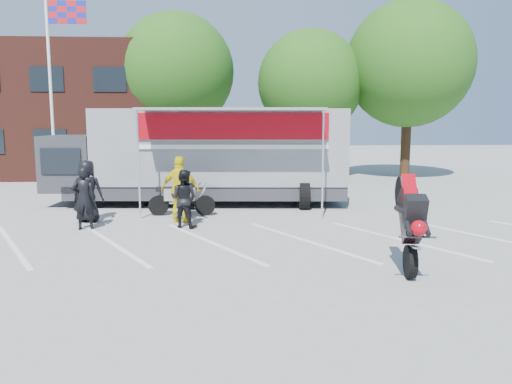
{
  "coord_description": "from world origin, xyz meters",
  "views": [
    {
      "loc": [
        0.59,
        -11.13,
        2.98
      ],
      "look_at": [
        1.31,
        0.68,
        1.3
      ],
      "focal_mm": 35.0,
      "sensor_mm": 36.0,
      "label": 1
    }
  ],
  "objects": [
    {
      "name": "ground",
      "position": [
        0.0,
        0.0,
        0.0
      ],
      "size": [
        100.0,
        100.0,
        0.0
      ],
      "primitive_type": "plane",
      "color": "#989893",
      "rests_on": "ground"
    },
    {
      "name": "parking_bay_lines",
      "position": [
        0.0,
        1.0,
        0.01
      ],
      "size": [
        18.09,
        13.33,
        0.01
      ],
      "primitive_type": "cube",
      "rotation": [
        0.0,
        0.0,
        0.52
      ],
      "color": "white",
      "rests_on": "ground"
    },
    {
      "name": "office_building",
      "position": [
        -10.0,
        18.0,
        3.5
      ],
      "size": [
        18.0,
        8.0,
        7.0
      ],
      "primitive_type": "cube",
      "color": "#4F2219",
      "rests_on": "ground"
    },
    {
      "name": "flagpole",
      "position": [
        -6.24,
        10.0,
        5.05
      ],
      "size": [
        1.61,
        0.12,
        8.0
      ],
      "color": "white",
      "rests_on": "ground"
    },
    {
      "name": "tree_left",
      "position": [
        -2.0,
        16.0,
        5.57
      ],
      "size": [
        6.12,
        6.12,
        8.64
      ],
      "color": "#382314",
      "rests_on": "ground"
    },
    {
      "name": "tree_mid",
      "position": [
        5.0,
        15.0,
        4.94
      ],
      "size": [
        5.44,
        5.44,
        7.68
      ],
      "color": "#382314",
      "rests_on": "ground"
    },
    {
      "name": "tree_right",
      "position": [
        10.0,
        14.5,
        5.88
      ],
      "size": [
        6.46,
        6.46,
        9.12
      ],
      "color": "#382314",
      "rests_on": "ground"
    },
    {
      "name": "transporter_truck",
      "position": [
        -0.07,
        6.8,
        0.0
      ],
      "size": [
        11.03,
        5.88,
        3.4
      ],
      "primitive_type": null,
      "rotation": [
        0.0,
        0.0,
        -0.07
      ],
      "color": "gray",
      "rests_on": "ground"
    },
    {
      "name": "parked_motorcycle",
      "position": [
        -0.82,
        4.65,
        0.0
      ],
      "size": [
        2.2,
        0.84,
        1.13
      ],
      "primitive_type": null,
      "rotation": [
        0.0,
        0.0,
        1.51
      ],
      "color": "#A6A6AA",
      "rests_on": "ground"
    },
    {
      "name": "stunt_bike_rider",
      "position": [
        4.17,
        -1.45,
        0.0
      ],
      "size": [
        1.08,
        1.89,
        2.11
      ],
      "primitive_type": null,
      "rotation": [
        0.0,
        0.0,
        -0.13
      ],
      "color": "black",
      "rests_on": "ground"
    },
    {
      "name": "spectator_leather_a",
      "position": [
        -3.53,
        3.81,
        0.93
      ],
      "size": [
        0.95,
        0.65,
        1.85
      ],
      "primitive_type": "imported",
      "rotation": [
        0.0,
        0.0,
        3.07
      ],
      "color": "black",
      "rests_on": "ground"
    },
    {
      "name": "spectator_leather_b",
      "position": [
        -3.33,
        2.73,
        0.87
      ],
      "size": [
        0.68,
        0.49,
        1.75
      ],
      "primitive_type": "imported",
      "rotation": [
        0.0,
        0.0,
        3.25
      ],
      "color": "black",
      "rests_on": "ground"
    },
    {
      "name": "spectator_leather_c",
      "position": [
        -0.6,
        2.82,
        0.82
      ],
      "size": [
        0.97,
        0.87,
        1.65
      ],
      "primitive_type": "imported",
      "rotation": [
        0.0,
        0.0,
        2.77
      ],
      "color": "black",
      "rests_on": "ground"
    },
    {
      "name": "spectator_hivis",
      "position": [
        -0.76,
        3.54,
        0.99
      ],
      "size": [
        1.24,
        0.72,
        1.98
      ],
      "primitive_type": "imported",
      "rotation": [
        0.0,
        0.0,
        2.92
      ],
      "color": "yellow",
      "rests_on": "ground"
    }
  ]
}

